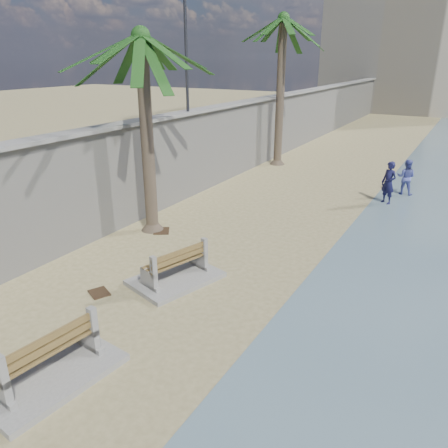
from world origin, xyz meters
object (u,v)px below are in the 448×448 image
at_px(bench_far, 175,266).
at_px(person_b, 406,175).
at_px(palm_mid, 141,39).
at_px(person_a, 389,180).
at_px(bench_near, 46,357).
at_px(palm_back, 284,21).

height_order(bench_far, person_b, person_b).
relative_size(palm_mid, person_a, 3.56).
distance_m(bench_near, palm_mid, 9.56).
xyz_separation_m(palm_mid, palm_back, (-0.23, 11.48, 1.20)).
bearing_deg(palm_mid, person_a, 47.78).
relative_size(bench_far, person_b, 1.55).
relative_size(palm_mid, palm_back, 0.85).
distance_m(person_a, person_b, 1.79).
relative_size(palm_back, person_b, 4.88).
bearing_deg(bench_near, palm_back, 100.17).
bearing_deg(palm_back, person_b, -19.41).
relative_size(bench_far, palm_back, 0.32).
relative_size(bench_near, person_a, 1.33).
bearing_deg(bench_far, palm_mid, 137.79).
bearing_deg(bench_far, person_b, 70.75).
xyz_separation_m(palm_back, person_a, (6.77, -4.27, -6.41)).
bearing_deg(bench_near, bench_far, 92.23).
height_order(bench_near, palm_mid, palm_mid).
height_order(bench_near, palm_back, palm_back).
distance_m(bench_near, palm_back, 19.99).
bearing_deg(bench_near, person_b, 76.31).
xyz_separation_m(bench_near, bench_far, (-0.17, 4.33, -0.03)).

